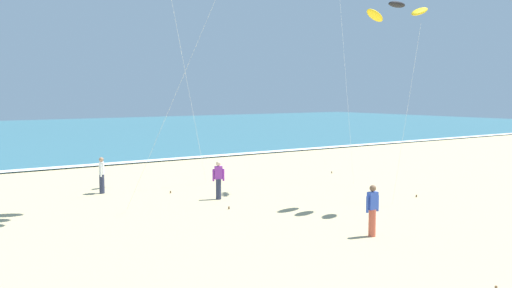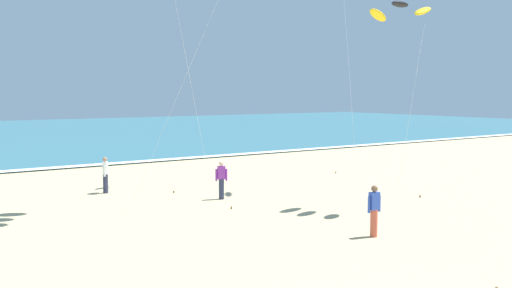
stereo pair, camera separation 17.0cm
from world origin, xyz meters
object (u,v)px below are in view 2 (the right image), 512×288
kite_arc_charcoal_low (400,11)px  bystander_white_top (105,175)px  bystander_blue_top (374,211)px  bystander_purple_top (221,180)px

kite_arc_charcoal_low → bystander_white_top: 13.99m
kite_arc_charcoal_low → bystander_white_top: (-8.20, 9.21, -6.61)m
bystander_blue_top → bystander_purple_top: (-0.78, 7.80, 0.00)m
bystander_blue_top → bystander_purple_top: bearing=95.7°
kite_arc_charcoal_low → bystander_purple_top: bearing=132.5°
kite_arc_charcoal_low → bystander_purple_top: kite_arc_charcoal_low is taller
kite_arc_charcoal_low → bystander_purple_top: 9.61m
bystander_white_top → bystander_blue_top: size_ratio=1.00×
bystander_blue_top → bystander_purple_top: size_ratio=1.00×
bystander_white_top → bystander_blue_top: (4.27, -11.86, 0.00)m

